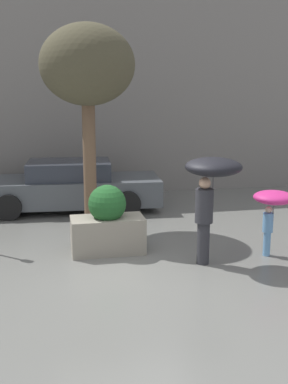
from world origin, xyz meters
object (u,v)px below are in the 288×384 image
(parked_car_near, at_px, (70,187))
(person_child, at_px, (273,202))
(planter_box, at_px, (108,224))
(person_adult, at_px, (211,180))
(street_tree, at_px, (87,68))

(parked_car_near, bearing_deg, person_child, -137.17)
(planter_box, bearing_deg, person_adult, -29.96)
(person_child, xyz_separation_m, street_tree, (-3.10, 2.43, 2.44))
(planter_box, xyz_separation_m, person_adult, (1.69, -0.97, 0.96))
(street_tree, bearing_deg, planter_box, -83.85)
(planter_box, bearing_deg, street_tree, 96.15)
(person_adult, height_order, parked_car_near, person_adult)
(street_tree, bearing_deg, parked_car_near, 100.76)
(person_child, bearing_deg, person_adult, -125.21)
(planter_box, height_order, person_child, planter_box)
(person_child, bearing_deg, parked_car_near, 177.68)
(person_child, bearing_deg, street_tree, -169.09)
(planter_box, bearing_deg, parked_car_near, 98.67)
(parked_car_near, relative_size, street_tree, 1.07)
(parked_car_near, bearing_deg, street_tree, -165.11)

